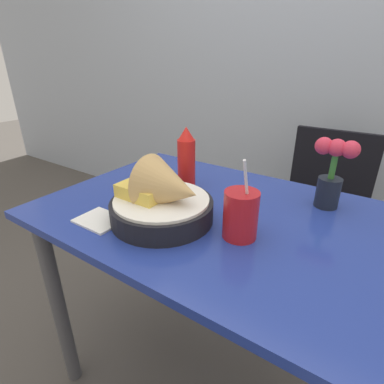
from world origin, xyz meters
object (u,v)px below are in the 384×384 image
at_px(drink_cup, 240,216).
at_px(food_basket, 164,200).
at_px(ketchup_bottle, 186,159).
at_px(chair_far_window, 323,200).
at_px(flower_vase, 332,172).

bearing_deg(drink_cup, food_basket, -168.03).
height_order(ketchup_bottle, drink_cup, drink_cup).
bearing_deg(food_basket, ketchup_bottle, 111.10).
bearing_deg(food_basket, chair_far_window, 75.24).
relative_size(food_basket, ketchup_bottle, 1.34).
height_order(drink_cup, flower_vase, drink_cup).
bearing_deg(drink_cup, flower_vase, 64.56).
distance_m(food_basket, flower_vase, 0.49).
bearing_deg(ketchup_bottle, food_basket, -68.90).
bearing_deg(chair_far_window, drink_cup, -92.92).
bearing_deg(flower_vase, drink_cup, -115.44).
relative_size(chair_far_window, food_basket, 2.98).
height_order(chair_far_window, flower_vase, flower_vase).
relative_size(chair_far_window, ketchup_bottle, 4.00).
xyz_separation_m(food_basket, ketchup_bottle, (-0.09, 0.23, 0.04)).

